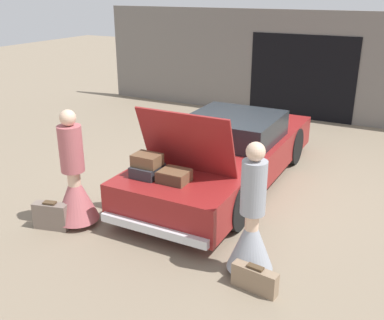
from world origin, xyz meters
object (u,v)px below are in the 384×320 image
object	(u,v)px
car	(227,154)
suitcase_beside_left_person	(51,216)
person_left	(75,185)
person_right	(251,229)
suitcase_beside_right_person	(255,279)

from	to	relation	value
car	suitcase_beside_left_person	world-z (taller)	car
person_left	suitcase_beside_left_person	bearing A→B (deg)	-42.86
car	person_right	distance (m)	2.77
car	person_left	distance (m)	2.79
car	suitcase_beside_left_person	size ratio (longest dim) A/B	9.16
suitcase_beside_left_person	person_right	bearing A→B (deg)	6.02
suitcase_beside_left_person	suitcase_beside_right_person	xyz separation A→B (m)	(3.14, 0.01, -0.05)
person_left	person_right	xyz separation A→B (m)	(2.73, 0.02, -0.01)
car	suitcase_beside_left_person	bearing A→B (deg)	-120.39
person_left	suitcase_beside_right_person	xyz separation A→B (m)	(2.90, -0.28, -0.48)
person_left	suitcase_beside_right_person	distance (m)	2.96
suitcase_beside_left_person	car	bearing A→B (deg)	59.61
person_left	person_right	distance (m)	2.73
car	suitcase_beside_left_person	distance (m)	3.18
person_left	suitcase_beside_left_person	size ratio (longest dim) A/B	3.24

